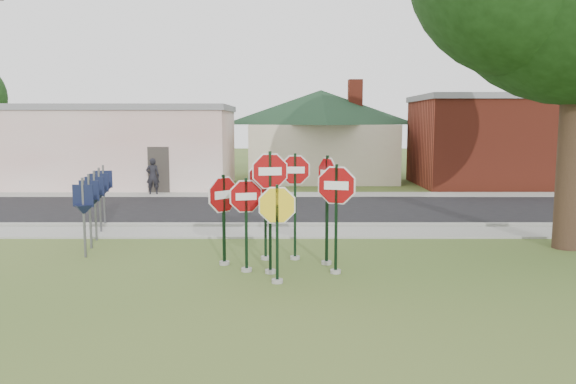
{
  "coord_description": "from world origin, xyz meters",
  "views": [
    {
      "loc": [
        0.05,
        -11.21,
        3.36
      ],
      "look_at": [
        0.06,
        2.0,
        1.71
      ],
      "focal_mm": 35.0,
      "sensor_mm": 36.0,
      "label": 1
    }
  ],
  "objects_px": {
    "stop_sign_yellow": "(277,222)",
    "stop_sign_left": "(246,213)",
    "stop_sign_center": "(270,194)",
    "pedestrian": "(153,176)"
  },
  "relations": [
    {
      "from": "stop_sign_center",
      "to": "stop_sign_yellow",
      "type": "bearing_deg",
      "value": -77.51
    },
    {
      "from": "stop_sign_yellow",
      "to": "stop_sign_left",
      "type": "bearing_deg",
      "value": 127.99
    },
    {
      "from": "stop_sign_center",
      "to": "stop_sign_left",
      "type": "relative_size",
      "value": 1.28
    },
    {
      "from": "stop_sign_yellow",
      "to": "stop_sign_center",
      "type": "bearing_deg",
      "value": 102.49
    },
    {
      "from": "pedestrian",
      "to": "stop_sign_left",
      "type": "bearing_deg",
      "value": 100.29
    },
    {
      "from": "stop_sign_center",
      "to": "stop_sign_left",
      "type": "bearing_deg",
      "value": 164.43
    },
    {
      "from": "stop_sign_left",
      "to": "stop_sign_yellow",
      "type": "bearing_deg",
      "value": -52.01
    },
    {
      "from": "stop_sign_center",
      "to": "pedestrian",
      "type": "distance_m",
      "value": 14.59
    },
    {
      "from": "stop_sign_center",
      "to": "stop_sign_left",
      "type": "distance_m",
      "value": 0.73
    },
    {
      "from": "stop_sign_yellow",
      "to": "stop_sign_left",
      "type": "xyz_separation_m",
      "value": [
        -0.71,
        0.91,
        0.03
      ]
    }
  ]
}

